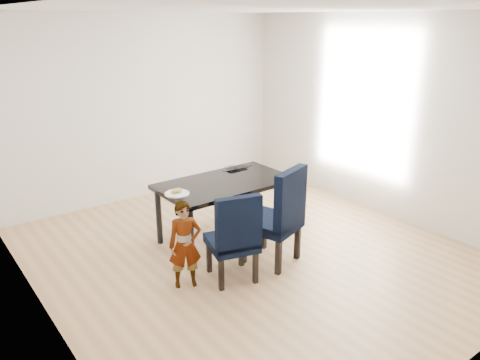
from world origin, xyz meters
TOP-DOWN VIEW (x-y plane):
  - floor at (0.00, 0.00)m, footprint 4.50×5.00m
  - ceiling at (0.00, 0.00)m, footprint 4.50×5.00m
  - wall_back at (0.00, 2.50)m, footprint 4.50×0.01m
  - wall_left at (-2.25, 0.00)m, footprint 0.01×5.00m
  - wall_right at (2.25, 0.00)m, footprint 0.01×5.00m
  - dining_table at (0.00, 0.50)m, footprint 1.60×0.90m
  - chair_left at (-0.49, -0.31)m, footprint 0.59×0.60m
  - chair_right at (0.07, -0.28)m, footprint 0.69×0.70m
  - child at (-0.96, -0.15)m, footprint 0.39×0.33m
  - plate at (-0.68, 0.47)m, footprint 0.32×0.32m
  - sandwich at (-0.69, 0.47)m, footprint 0.15×0.10m
  - laptop at (0.41, 0.85)m, footprint 0.30×0.20m
  - cable_tangle at (0.34, 0.75)m, footprint 0.19×0.19m

SIDE VIEW (x-z plane):
  - floor at x=0.00m, z-range -0.01..0.00m
  - dining_table at x=0.00m, z-range 0.00..0.75m
  - child at x=-0.96m, z-range 0.00..0.92m
  - chair_left at x=-0.49m, z-range 0.00..0.98m
  - chair_right at x=0.07m, z-range 0.00..1.12m
  - cable_tangle at x=0.34m, z-range 0.75..0.76m
  - plate at x=-0.68m, z-range 0.75..0.77m
  - laptop at x=0.41m, z-range 0.75..0.77m
  - sandwich at x=-0.69m, z-range 0.77..0.82m
  - wall_back at x=0.00m, z-range 0.00..2.70m
  - wall_left at x=-2.25m, z-range 0.00..2.70m
  - wall_right at x=2.25m, z-range 0.00..2.70m
  - ceiling at x=0.00m, z-range 2.70..2.71m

